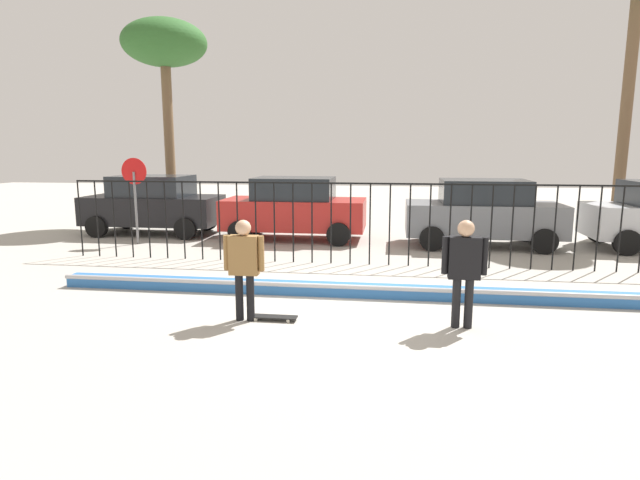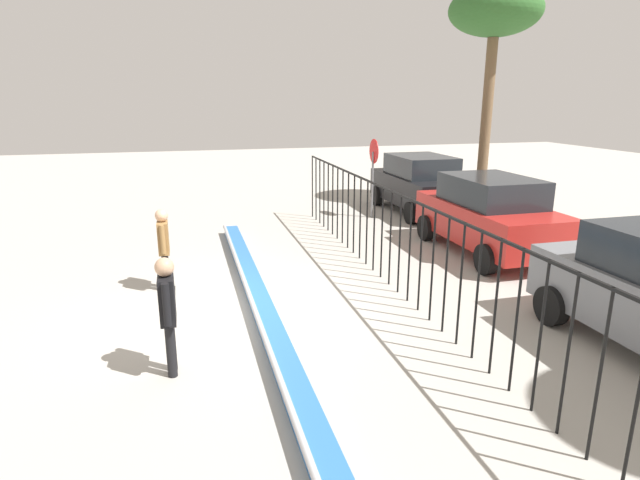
# 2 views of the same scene
# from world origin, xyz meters

# --- Properties ---
(ground_plane) EXTENTS (60.00, 60.00, 0.00)m
(ground_plane) POSITION_xyz_m (0.00, 0.00, 0.00)
(ground_plane) COLOR #ADA89E
(bowl_coping_ledge) EXTENTS (11.00, 0.40, 0.27)m
(bowl_coping_ledge) POSITION_xyz_m (0.00, 0.54, 0.12)
(bowl_coping_ledge) COLOR #2D6BB7
(bowl_coping_ledge) RESTS_ON ground
(perimeter_fence) EXTENTS (14.04, 0.04, 1.97)m
(perimeter_fence) POSITION_xyz_m (-0.00, 3.33, 1.20)
(perimeter_fence) COLOR black
(perimeter_fence) RESTS_ON ground
(skateboarder) EXTENTS (0.67, 0.25, 1.66)m
(skateboarder) POSITION_xyz_m (-1.34, -1.12, 0.99)
(skateboarder) COLOR black
(skateboarder) RESTS_ON ground
(skateboard) EXTENTS (0.80, 0.20, 0.07)m
(skateboard) POSITION_xyz_m (-0.90, -1.06, 0.06)
(skateboard) COLOR black
(skateboard) RESTS_ON ground
(camera_operator) EXTENTS (0.69, 0.26, 1.70)m
(camera_operator) POSITION_xyz_m (2.11, -0.98, 1.02)
(camera_operator) COLOR black
(camera_operator) RESTS_ON ground
(parked_car_black) EXTENTS (4.30, 2.12, 1.90)m
(parked_car_black) POSITION_xyz_m (-6.74, 6.96, 0.97)
(parked_car_black) COLOR black
(parked_car_black) RESTS_ON ground
(parked_car_red) EXTENTS (4.30, 2.12, 1.90)m
(parked_car_red) POSITION_xyz_m (-1.99, 6.56, 0.97)
(parked_car_red) COLOR #B2231E
(parked_car_red) RESTS_ON ground
(stop_sign) EXTENTS (0.76, 0.07, 2.50)m
(stop_sign) POSITION_xyz_m (-6.40, 5.16, 1.62)
(stop_sign) COLOR slate
(stop_sign) RESTS_ON ground
(palm_tree_short) EXTENTS (3.02, 3.02, 7.32)m
(palm_tree_short) POSITION_xyz_m (-7.24, 9.57, 6.32)
(palm_tree_short) COLOR brown
(palm_tree_short) RESTS_ON ground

